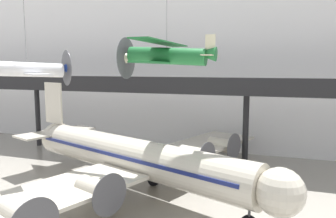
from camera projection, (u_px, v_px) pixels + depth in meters
hangar_back_wall at (253, 62)px, 44.06m from camera, size 140.00×3.00×24.80m
mezzanine_walkway at (246, 92)px, 37.15m from camera, size 110.00×3.20×10.50m
airliner_silver_main at (130, 157)px, 30.08m from camera, size 30.35×35.47×9.90m
suspended_plane_green_biplane at (167, 55)px, 26.15m from camera, size 7.89×9.68×10.52m
suspended_plane_white_twin at (27, 70)px, 27.78m from camera, size 7.92×7.43×11.14m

